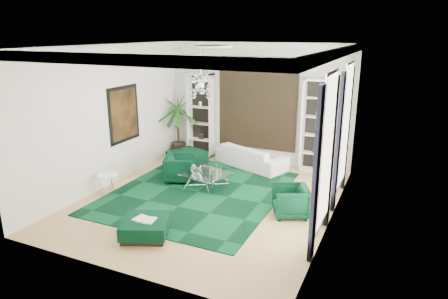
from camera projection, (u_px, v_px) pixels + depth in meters
The scene contains 30 objects.
floor at pixel (209, 200), 10.14m from camera, with size 6.00×7.00×0.02m, color tan.
ceiling at pixel (207, 45), 9.05m from camera, with size 6.00×7.00×0.02m, color white.
wall_back at pixel (258, 104), 12.66m from camera, with size 6.00×0.02×3.80m, color silver.
wall_front at pixel (113, 172), 6.53m from camera, with size 6.00×0.02×3.80m, color silver.
wall_left at pixel (109, 116), 10.79m from camera, with size 0.02×7.00×3.80m, color silver.
wall_right at pixel (336, 140), 8.40m from camera, with size 0.02×7.00×3.80m, color silver.
crown_molding at pixel (207, 50), 9.08m from camera, with size 6.00×7.00×0.18m, color white, non-canonical shape.
ceiling_medallion at pixel (213, 46), 9.33m from camera, with size 0.90×0.90×0.05m, color white.
tapestry at pixel (257, 104), 12.62m from camera, with size 2.50×0.06×2.80m, color black.
shelving_left at pixel (201, 115), 13.40m from camera, with size 0.90×0.38×2.80m, color white, non-canonical shape.
shelving_right at pixel (317, 126), 11.85m from camera, with size 0.90×0.38×2.80m, color white, non-canonical shape.
painting at pixel (124, 114), 11.31m from camera, with size 0.04×1.30×1.60m, color black.
window_near at pixel (327, 152), 7.63m from camera, with size 0.03×1.10×2.90m, color white.
curtain_near_a at pixel (316, 177), 7.03m from camera, with size 0.07×0.30×3.25m, color black.
curtain_near_b at pixel (331, 153), 8.39m from camera, with size 0.07×0.30×3.25m, color black.
window_far at pixel (346, 126), 9.72m from camera, with size 0.03×1.10×2.90m, color white.
curtain_far_a at pixel (338, 143), 9.12m from camera, with size 0.07×0.30×3.25m, color black.
curtain_far_b at pixel (348, 129), 10.49m from camera, with size 0.07×0.30×3.25m, color black.
rug at pixel (198, 192), 10.59m from camera, with size 4.20×5.00×0.02m, color black.
sofa at pixel (251, 156), 12.51m from camera, with size 2.33×0.91×0.68m, color white.
armchair_left at pixel (180, 168), 11.32m from camera, with size 0.80×0.83×0.75m, color black.
armchair_right at pixel (290, 201), 9.18m from camera, with size 0.77×0.79×0.72m, color black.
coffee_table at pixel (207, 180), 10.90m from camera, with size 1.14×1.14×0.39m, color white, non-canonical shape.
ottoman_side at pixel (187, 158), 12.78m from camera, with size 0.97×0.97×0.43m, color black.
ottoman_front at pixel (145, 228), 8.29m from camera, with size 0.93×0.93×0.37m, color black.
book at pixel (145, 219), 8.24m from camera, with size 0.46×0.31×0.03m, color white.
side_table at pixel (109, 185), 10.40m from camera, with size 0.55×0.55×0.53m, color white.
palm at pixel (178, 117), 13.41m from camera, with size 1.67×1.67×2.67m, color #1A5216, non-canonical shape.
chandelier at pixel (201, 86), 9.60m from camera, with size 0.75×0.75×0.68m, color white, non-canonical shape.
table_plant at pixel (212, 174), 10.49m from camera, with size 0.13×0.10×0.23m, color #1A5216.
Camera 1 is at (4.21, -8.36, 4.11)m, focal length 32.00 mm.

